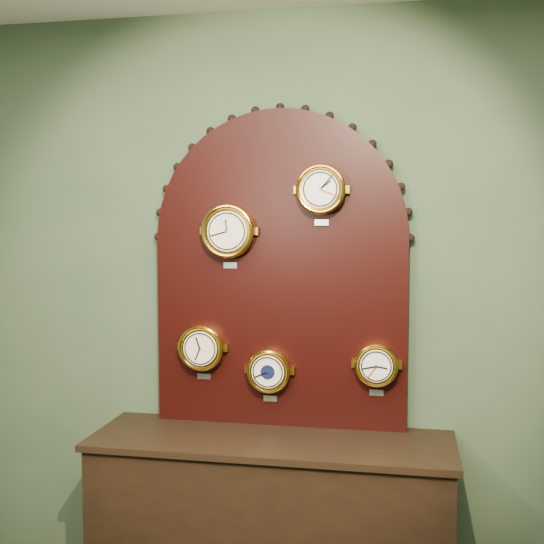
% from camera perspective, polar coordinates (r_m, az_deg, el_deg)
% --- Properties ---
extents(wall_back, '(4.00, 0.00, 4.00)m').
position_cam_1_polar(wall_back, '(3.35, 0.81, -2.75)').
color(wall_back, '#3E553A').
rests_on(wall_back, ground).
extents(shop_counter, '(1.60, 0.50, 0.80)m').
position_cam_1_polar(shop_counter, '(3.37, -0.07, -20.44)').
color(shop_counter, black).
rests_on(shop_counter, ground_plane).
extents(display_board, '(1.26, 0.06, 1.53)m').
position_cam_1_polar(display_board, '(3.28, 0.66, 1.06)').
color(display_board, black).
rests_on(display_board, shop_counter).
extents(roman_clock, '(0.25, 0.08, 0.30)m').
position_cam_1_polar(roman_clock, '(3.26, -3.61, 3.36)').
color(roman_clock, gold).
rests_on(roman_clock, display_board).
extents(arabic_clock, '(0.23, 0.08, 0.28)m').
position_cam_1_polar(arabic_clock, '(3.19, 4.06, 6.78)').
color(arabic_clock, gold).
rests_on(arabic_clock, display_board).
extents(hygrometer, '(0.22, 0.08, 0.27)m').
position_cam_1_polar(hygrometer, '(3.36, -5.79, -6.21)').
color(hygrometer, gold).
rests_on(hygrometer, display_board).
extents(barometer, '(0.21, 0.08, 0.26)m').
position_cam_1_polar(barometer, '(3.30, -0.25, -8.12)').
color(barometer, gold).
rests_on(barometer, display_board).
extents(tide_clock, '(0.20, 0.08, 0.25)m').
position_cam_1_polar(tide_clock, '(3.23, 8.59, -7.56)').
color(tide_clock, gold).
rests_on(tide_clock, display_board).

